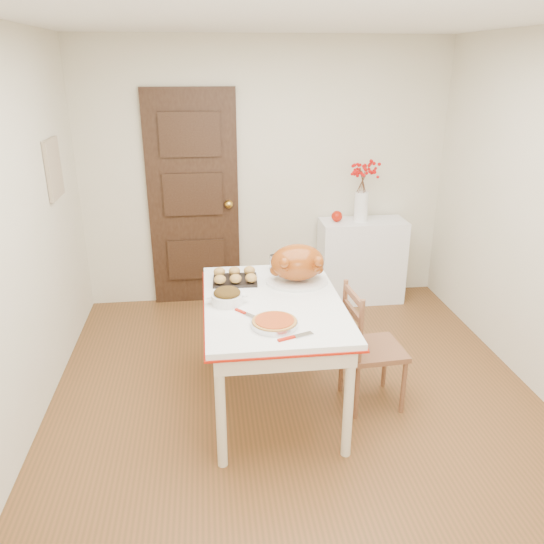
{
  "coord_description": "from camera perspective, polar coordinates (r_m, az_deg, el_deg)",
  "views": [
    {
      "loc": [
        -0.58,
        -3.1,
        2.26
      ],
      "look_at": [
        -0.17,
        0.15,
        0.98
      ],
      "focal_mm": 35.55,
      "sensor_mm": 36.0,
      "label": 1
    }
  ],
  "objects": [
    {
      "name": "sideboard",
      "position": [
        5.43,
        9.41,
        1.17
      ],
      "size": [
        0.83,
        0.37,
        0.83
      ],
      "primitive_type": "cube",
      "color": "white",
      "rests_on": "floor"
    },
    {
      "name": "kitchen_table",
      "position": [
        3.73,
        0.1,
        -8.63
      ],
      "size": [
        0.92,
        1.34,
        0.8
      ],
      "primitive_type": null,
      "color": "white",
      "rests_on": "floor"
    },
    {
      "name": "apple",
      "position": [
        5.22,
        6.89,
        5.88
      ],
      "size": [
        0.11,
        0.11,
        0.11
      ],
      "primitive_type": "sphere",
      "color": "#AA1506",
      "rests_on": "sideboard"
    },
    {
      "name": "carving_knife",
      "position": [
        3.33,
        -2.45,
        -4.55
      ],
      "size": [
        0.2,
        0.22,
        0.01
      ],
      "primitive_type": null,
      "rotation": [
        0.0,
        0.0,
        -0.88
      ],
      "color": "silver",
      "rests_on": "kitchen_table"
    },
    {
      "name": "rolls_tray",
      "position": [
        3.83,
        -3.94,
        -0.44
      ],
      "size": [
        0.32,
        0.26,
        0.08
      ],
      "primitive_type": null,
      "rotation": [
        0.0,
        0.0,
        -0.05
      ],
      "color": "#BC8C42",
      "rests_on": "kitchen_table"
    },
    {
      "name": "shaker_pair",
      "position": [
        4.08,
        3.97,
        0.99
      ],
      "size": [
        0.09,
        0.05,
        0.09
      ],
      "primitive_type": null,
      "rotation": [
        0.0,
        0.0,
        -0.12
      ],
      "color": "white",
      "rests_on": "kitchen_table"
    },
    {
      "name": "drinking_glass",
      "position": [
        4.02,
        0.24,
        0.97
      ],
      "size": [
        0.08,
        0.08,
        0.12
      ],
      "primitive_type": "cylinder",
      "rotation": [
        0.0,
        0.0,
        -0.17
      ],
      "color": "white",
      "rests_on": "kitchen_table"
    },
    {
      "name": "stuffing_dish",
      "position": [
        3.49,
        -4.77,
        -2.58
      ],
      "size": [
        0.31,
        0.28,
        0.1
      ],
      "primitive_type": null,
      "rotation": [
        0.0,
        0.0,
        -0.33
      ],
      "color": "#493310",
      "rests_on": "kitchen_table"
    },
    {
      "name": "wall_front",
      "position": [
        1.6,
        16.75,
        -18.89
      ],
      "size": [
        3.5,
        0.0,
        2.5
      ],
      "primitive_type": "cube",
      "color": "beige",
      "rests_on": "ground"
    },
    {
      "name": "pumpkin_pie",
      "position": [
        3.19,
        0.27,
        -5.32
      ],
      "size": [
        0.32,
        0.32,
        0.06
      ],
      "primitive_type": "cylinder",
      "rotation": [
        0.0,
        0.0,
        0.18
      ],
      "color": "#AD3C14",
      "rests_on": "kitchen_table"
    },
    {
      "name": "ceiling",
      "position": [
        3.16,
        3.82,
        25.63
      ],
      "size": [
        3.5,
        4.0,
        0.0
      ],
      "primitive_type": "cube",
      "color": "white",
      "rests_on": "ground"
    },
    {
      "name": "turkey_platter",
      "position": [
        3.77,
        2.7,
        0.8
      ],
      "size": [
        0.53,
        0.48,
        0.28
      ],
      "primitive_type": null,
      "rotation": [
        0.0,
        0.0,
        -0.35
      ],
      "color": "#9F3809",
      "rests_on": "kitchen_table"
    },
    {
      "name": "photo_board",
      "position": [
        4.52,
        -22.13,
        10.11
      ],
      "size": [
        0.03,
        0.35,
        0.45
      ],
      "primitive_type": "cube",
      "color": "tan",
      "rests_on": "ground"
    },
    {
      "name": "door_back",
      "position": [
        5.22,
        -8.32,
        7.49
      ],
      "size": [
        0.85,
        0.06,
        2.06
      ],
      "primitive_type": "cube",
      "color": "#362215",
      "rests_on": "ground"
    },
    {
      "name": "wall_left",
      "position": [
        3.47,
        -26.52,
        2.07
      ],
      "size": [
        0.0,
        4.0,
        2.5
      ],
      "primitive_type": "cube",
      "color": "beige",
      "rests_on": "ground"
    },
    {
      "name": "floor",
      "position": [
        3.88,
        2.89,
        -14.32
      ],
      "size": [
        3.5,
        4.0,
        0.0
      ],
      "primitive_type": "cube",
      "color": "#563A1B",
      "rests_on": "ground"
    },
    {
      "name": "berry_vase",
      "position": [
        5.22,
        9.51,
        8.47
      ],
      "size": [
        0.3,
        0.3,
        0.59
      ],
      "primitive_type": null,
      "color": "white",
      "rests_on": "sideboard"
    },
    {
      "name": "pie_server",
      "position": [
        3.08,
        2.49,
        -6.82
      ],
      "size": [
        0.23,
        0.14,
        0.01
      ],
      "primitive_type": null,
      "rotation": [
        0.0,
        0.0,
        0.35
      ],
      "color": "silver",
      "rests_on": "kitchen_table"
    },
    {
      "name": "chair_oak",
      "position": [
        3.79,
        10.72,
        -7.76
      ],
      "size": [
        0.41,
        0.41,
        0.88
      ],
      "primitive_type": null,
      "rotation": [
        0.0,
        0.0,
        1.64
      ],
      "color": "brown",
      "rests_on": "floor"
    },
    {
      "name": "wall_back",
      "position": [
        5.23,
        -0.64,
        10.21
      ],
      "size": [
        3.5,
        0.0,
        2.5
      ],
      "primitive_type": "cube",
      "color": "beige",
      "rests_on": "ground"
    }
  ]
}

